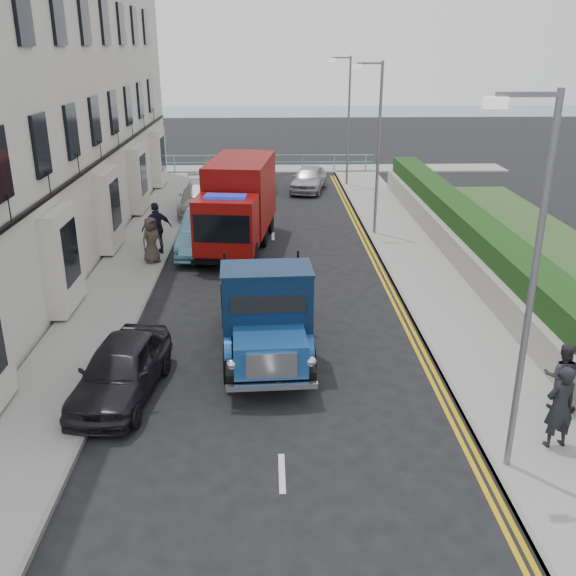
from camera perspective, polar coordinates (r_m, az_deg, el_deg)
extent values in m
plane|color=black|center=(14.31, -0.74, -11.31)|extent=(120.00, 120.00, 0.00)
cube|color=gray|center=(22.96, -14.30, 1.02)|extent=(2.40, 38.00, 0.12)
cube|color=gray|center=(23.08, 12.07, 1.32)|extent=(2.60, 38.00, 0.12)
cube|color=gray|center=(41.79, -1.56, 10.51)|extent=(30.00, 2.50, 0.12)
plane|color=slate|center=(72.50, -1.74, 14.91)|extent=(120.00, 120.00, 0.00)
cube|color=beige|center=(26.77, -23.37, 18.00)|extent=(6.00, 30.00, 14.00)
cube|color=black|center=(26.15, -15.72, 11.32)|extent=(0.12, 28.00, 0.10)
cube|color=#B2AD9E|center=(23.27, 15.27, 2.47)|extent=(0.30, 28.00, 1.00)
cube|color=#143A12|center=(23.37, 17.01, 3.40)|extent=(1.20, 28.00, 1.70)
cube|color=#59B2A5|center=(40.83, -1.57, 11.71)|extent=(13.00, 0.08, 0.06)
cube|color=#59B2A5|center=(40.90, -1.56, 11.12)|extent=(13.00, 0.06, 0.05)
cylinder|color=slate|center=(11.81, 20.75, -0.98)|extent=(0.12, 0.12, 7.00)
cube|color=slate|center=(10.89, 20.58, 15.81)|extent=(1.00, 0.08, 0.08)
cube|color=beige|center=(10.72, 17.93, 15.41)|extent=(0.35, 0.18, 0.18)
cylinder|color=slate|center=(26.80, 8.03, 11.88)|extent=(0.12, 0.12, 7.00)
cube|color=slate|center=(26.41, 7.29, 19.20)|extent=(1.00, 0.08, 0.08)
cube|color=beige|center=(26.34, 6.14, 18.98)|extent=(0.35, 0.18, 0.18)
cylinder|color=slate|center=(36.61, 5.40, 14.38)|extent=(0.12, 0.12, 7.00)
cube|color=slate|center=(36.32, 4.76, 19.73)|extent=(1.00, 0.08, 0.08)
cube|color=beige|center=(36.28, 3.93, 19.56)|extent=(0.35, 0.18, 0.18)
cylinder|color=black|center=(15.40, -5.22, -6.69)|extent=(0.33, 1.04, 1.03)
cylinder|color=black|center=(15.48, 1.81, -6.46)|extent=(0.33, 1.04, 1.03)
cylinder|color=black|center=(18.11, -5.17, -2.29)|extent=(0.33, 1.04, 1.03)
cylinder|color=black|center=(18.18, 0.78, -2.12)|extent=(0.33, 1.04, 1.03)
cube|color=black|center=(16.69, -1.97, -3.75)|extent=(2.27, 5.23, 0.19)
cube|color=#1B4E97|center=(14.74, -1.62, -5.60)|extent=(1.72, 1.47, 0.77)
cube|color=silver|center=(14.10, -1.47, -6.90)|extent=(1.13, 0.14, 0.59)
cube|color=#0C2343|center=(15.60, -1.88, -1.58)|extent=(2.20, 1.38, 1.87)
cube|color=black|center=(17.77, -2.17, -1.31)|extent=(2.39, 3.10, 0.13)
cylinder|color=black|center=(23.41, -7.69, 2.99)|extent=(0.41, 1.01, 0.98)
cylinder|color=black|center=(23.06, -3.14, 2.88)|extent=(0.41, 1.01, 0.98)
cylinder|color=black|center=(25.99, -6.34, 4.87)|extent=(0.41, 1.01, 0.98)
cylinder|color=black|center=(25.68, -2.23, 4.79)|extent=(0.41, 1.01, 0.98)
cylinder|color=black|center=(27.84, -5.53, 5.99)|extent=(0.41, 1.01, 0.98)
cylinder|color=black|center=(27.55, -1.68, 5.92)|extent=(0.41, 1.01, 0.98)
cube|color=black|center=(25.35, -4.47, 4.94)|extent=(2.84, 6.46, 0.22)
cube|color=maroon|center=(22.90, -5.52, 5.59)|extent=(2.34, 1.96, 1.96)
cube|color=black|center=(22.10, -5.93, 5.25)|extent=(1.96, 0.32, 0.98)
cube|color=maroon|center=(25.95, -4.19, 8.47)|extent=(2.81, 4.89, 2.68)
imported|color=black|center=(15.21, -14.62, -7.03)|extent=(2.06, 4.11, 1.35)
imported|color=#5293B1|center=(25.17, -7.26, 4.97)|extent=(1.96, 4.83, 1.56)
imported|color=#AEAFB3|center=(31.03, -7.60, 7.95)|extent=(2.24, 5.22, 1.50)
imported|color=black|center=(37.07, -3.54, 10.22)|extent=(2.99, 5.61, 1.50)
imported|color=#ABABB0|center=(35.63, 1.85, 9.69)|extent=(2.48, 4.26, 1.36)
imported|color=black|center=(13.78, 23.01, -9.70)|extent=(0.70, 0.53, 1.75)
imported|color=#332F39|center=(15.17, 23.15, -7.24)|extent=(0.92, 0.83, 1.56)
imported|color=black|center=(24.76, -11.58, 5.23)|extent=(1.25, 0.93, 1.97)
imported|color=#443B31|center=(23.79, -12.05, 4.20)|extent=(0.96, 0.96, 1.69)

